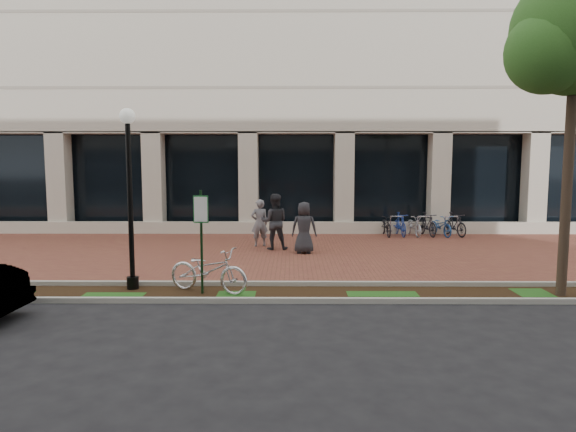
{
  "coord_description": "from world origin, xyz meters",
  "views": [
    {
      "loc": [
        -0.19,
        -16.72,
        3.05
      ],
      "look_at": [
        -0.3,
        -0.8,
        1.32
      ],
      "focal_mm": 32.0,
      "sensor_mm": 36.0,
      "label": 1
    }
  ],
  "objects_px": {
    "bollard": "(561,232)",
    "parking_sign": "(201,228)",
    "pedestrian_left": "(260,223)",
    "lamppost": "(130,188)",
    "pedestrian_mid": "(274,222)",
    "pedestrian_right": "(304,228)",
    "locked_bicycle": "(208,270)",
    "bike_rack_cluster": "(420,225)"
  },
  "relations": [
    {
      "from": "bike_rack_cluster",
      "to": "locked_bicycle",
      "type": "bearing_deg",
      "value": -136.17
    },
    {
      "from": "locked_bicycle",
      "to": "pedestrian_left",
      "type": "xyz_separation_m",
      "value": [
        0.78,
        6.41,
        0.31
      ]
    },
    {
      "from": "pedestrian_left",
      "to": "lamppost",
      "type": "bearing_deg",
      "value": 51.45
    },
    {
      "from": "lamppost",
      "to": "locked_bicycle",
      "type": "distance_m",
      "value": 2.65
    },
    {
      "from": "pedestrian_left",
      "to": "bollard",
      "type": "height_order",
      "value": "pedestrian_left"
    },
    {
      "from": "lamppost",
      "to": "bike_rack_cluster",
      "type": "height_order",
      "value": "lamppost"
    },
    {
      "from": "parking_sign",
      "to": "pedestrian_mid",
      "type": "xyz_separation_m",
      "value": [
        1.45,
        5.93,
        -0.56
      ]
    },
    {
      "from": "pedestrian_mid",
      "to": "parking_sign",
      "type": "bearing_deg",
      "value": 75.24
    },
    {
      "from": "pedestrian_mid",
      "to": "bollard",
      "type": "xyz_separation_m",
      "value": [
        10.49,
        1.3,
        -0.51
      ]
    },
    {
      "from": "lamppost",
      "to": "locked_bicycle",
      "type": "xyz_separation_m",
      "value": [
        1.85,
        -0.29,
        -1.87
      ]
    },
    {
      "from": "parking_sign",
      "to": "bike_rack_cluster",
      "type": "bearing_deg",
      "value": 53.29
    },
    {
      "from": "pedestrian_mid",
      "to": "pedestrian_left",
      "type": "bearing_deg",
      "value": -49.66
    },
    {
      "from": "parking_sign",
      "to": "bike_rack_cluster",
      "type": "distance_m",
      "value": 11.7
    },
    {
      "from": "locked_bicycle",
      "to": "pedestrian_mid",
      "type": "xyz_separation_m",
      "value": [
        1.33,
        5.79,
        0.43
      ]
    },
    {
      "from": "parking_sign",
      "to": "locked_bicycle",
      "type": "xyz_separation_m",
      "value": [
        0.12,
        0.15,
        -0.99
      ]
    },
    {
      "from": "lamppost",
      "to": "pedestrian_mid",
      "type": "relative_size",
      "value": 2.21
    },
    {
      "from": "locked_bicycle",
      "to": "bike_rack_cluster",
      "type": "xyz_separation_m",
      "value": [
        7.11,
        8.98,
        -0.08
      ]
    },
    {
      "from": "parking_sign",
      "to": "lamppost",
      "type": "distance_m",
      "value": 1.99
    },
    {
      "from": "bollard",
      "to": "pedestrian_left",
      "type": "bearing_deg",
      "value": -176.48
    },
    {
      "from": "pedestrian_left",
      "to": "pedestrian_mid",
      "type": "distance_m",
      "value": 0.84
    },
    {
      "from": "pedestrian_left",
      "to": "pedestrian_right",
      "type": "bearing_deg",
      "value": 123.23
    },
    {
      "from": "parking_sign",
      "to": "lamppost",
      "type": "relative_size",
      "value": 0.56
    },
    {
      "from": "pedestrian_left",
      "to": "bike_rack_cluster",
      "type": "height_order",
      "value": "pedestrian_left"
    },
    {
      "from": "parking_sign",
      "to": "pedestrian_left",
      "type": "distance_m",
      "value": 6.65
    },
    {
      "from": "pedestrian_mid",
      "to": "pedestrian_right",
      "type": "xyz_separation_m",
      "value": [
        1.0,
        -0.75,
        -0.1
      ]
    },
    {
      "from": "parking_sign",
      "to": "bollard",
      "type": "height_order",
      "value": "parking_sign"
    },
    {
      "from": "bollard",
      "to": "parking_sign",
      "type": "bearing_deg",
      "value": -148.79
    },
    {
      "from": "lamppost",
      "to": "bollard",
      "type": "height_order",
      "value": "lamppost"
    },
    {
      "from": "locked_bicycle",
      "to": "bollard",
      "type": "distance_m",
      "value": 13.78
    },
    {
      "from": "locked_bicycle",
      "to": "bike_rack_cluster",
      "type": "relative_size",
      "value": 0.57
    },
    {
      "from": "lamppost",
      "to": "locked_bicycle",
      "type": "bearing_deg",
      "value": -8.98
    },
    {
      "from": "bike_rack_cluster",
      "to": "bollard",
      "type": "bearing_deg",
      "value": -29.73
    },
    {
      "from": "locked_bicycle",
      "to": "lamppost",
      "type": "bearing_deg",
      "value": 102.78
    },
    {
      "from": "pedestrian_mid",
      "to": "bike_rack_cluster",
      "type": "xyz_separation_m",
      "value": [
        5.78,
        3.2,
        -0.51
      ]
    },
    {
      "from": "pedestrian_mid",
      "to": "bollard",
      "type": "height_order",
      "value": "pedestrian_mid"
    },
    {
      "from": "parking_sign",
      "to": "pedestrian_left",
      "type": "relative_size",
      "value": 1.42
    },
    {
      "from": "pedestrian_mid",
      "to": "bike_rack_cluster",
      "type": "bearing_deg",
      "value": -152.05
    },
    {
      "from": "parking_sign",
      "to": "pedestrian_right",
      "type": "relative_size",
      "value": 1.39
    },
    {
      "from": "locked_bicycle",
      "to": "pedestrian_mid",
      "type": "relative_size",
      "value": 1.05
    },
    {
      "from": "locked_bicycle",
      "to": "pedestrian_right",
      "type": "height_order",
      "value": "pedestrian_right"
    },
    {
      "from": "pedestrian_left",
      "to": "pedestrian_mid",
      "type": "xyz_separation_m",
      "value": [
        0.55,
        -0.62,
        0.12
      ]
    },
    {
      "from": "pedestrian_left",
      "to": "pedestrian_right",
      "type": "distance_m",
      "value": 2.07
    }
  ]
}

